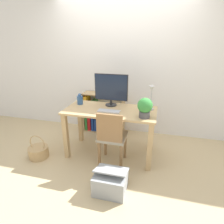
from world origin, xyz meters
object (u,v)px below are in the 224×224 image
monitor (111,88)px  keyboard (109,111)px  desk_lamp (151,96)px  bookshelf (98,115)px  potted_plant (145,107)px  basket (38,151)px  vase (80,100)px  chair (112,136)px  storage_box (111,181)px

monitor → keyboard: 0.40m
desk_lamp → bookshelf: bearing=147.6°
bookshelf → potted_plant: bearing=-43.5°
basket → bookshelf: bearing=62.0°
keyboard → basket: keyboard is taller
vase → chair: bearing=-32.7°
vase → bookshelf: 0.83m
monitor → chair: 0.77m
monitor → vase: (-0.51, -0.07, -0.20)m
monitor → chair: (0.13, -0.49, -0.58)m
monitor → chair: bearing=-74.6°
keyboard → basket: size_ratio=0.85×
basket → storage_box: (1.31, -0.41, 0.04)m
monitor → chair: size_ratio=0.62×
desk_lamp → storage_box: desk_lamp is taller
vase → bookshelf: bearing=83.3°
keyboard → storage_box: bearing=-73.1°
vase → desk_lamp: desk_lamp is taller
potted_plant → storage_box: potted_plant is taller
monitor → vase: size_ratio=2.92×
chair → basket: size_ratio=2.24×
potted_plant → bookshelf: 1.51m
monitor → desk_lamp: size_ratio=1.37×
bookshelf → vase: bearing=-96.7°
monitor → bookshelf: (-0.44, 0.57, -0.73)m
monitor → vase: monitor is taller
monitor → storage_box: bearing=-75.8°
storage_box → desk_lamp: bearing=67.1°
chair → bookshelf: bearing=126.8°
vase → storage_box: vase is taller
potted_plant → chair: size_ratio=0.32×
storage_box → keyboard: bearing=106.9°
monitor → keyboard: size_ratio=1.63×
monitor → keyboard: monitor is taller
vase → desk_lamp: (1.15, -0.04, 0.16)m
vase → storage_box: size_ratio=0.45×
chair → basket: (-1.19, -0.11, -0.38)m
chair → basket: bearing=-166.5°
chair → storage_box: bearing=-68.6°
keyboard → potted_plant: bearing=-10.1°
monitor → basket: size_ratio=1.38×
potted_plant → chair: (-0.44, -0.10, -0.45)m
desk_lamp → storage_box: (-0.38, -0.90, -0.88)m
desk_lamp → basket: bearing=-164.0°
vase → desk_lamp: 1.16m
monitor → storage_box: 1.39m
basket → vase: bearing=43.8°
monitor → potted_plant: 0.70m
keyboard → desk_lamp: desk_lamp is taller
monitor → vase: 0.56m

